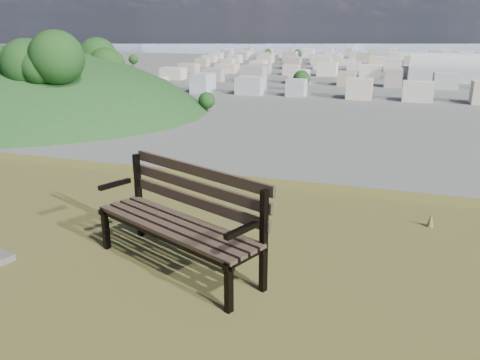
% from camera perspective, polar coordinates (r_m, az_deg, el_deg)
% --- Properties ---
extents(park_bench, '(1.94, 1.29, 0.97)m').
position_cam_1_polar(park_bench, '(4.55, -6.93, -4.00)').
color(park_bench, '#473529').
rests_on(park_bench, hilltop_mesa).
extents(arena, '(50.28, 27.01, 20.19)m').
position_cam_1_polar(arena, '(291.67, 24.83, 11.76)').
color(arena, silver).
rests_on(arena, ground).
extents(green_wooded_hill, '(173.87, 139.10, 86.94)m').
position_cam_1_polar(green_wooded_hill, '(191.67, -26.73, 7.77)').
color(green_wooded_hill, '#1A4218').
rests_on(green_wooded_hill, ground).
extents(city_blocks, '(395.00, 361.00, 7.00)m').
position_cam_1_polar(city_blocks, '(397.53, 18.24, 13.49)').
color(city_blocks, silver).
rests_on(city_blocks, ground).
extents(city_trees, '(406.52, 387.20, 9.98)m').
position_cam_1_polar(city_trees, '(323.39, 13.33, 13.34)').
color(city_trees, '#34281A').
rests_on(city_trees, ground).
extents(bay_water, '(2400.00, 700.00, 0.12)m').
position_cam_1_polar(bay_water, '(902.79, 18.56, 15.16)').
color(bay_water, '#92A5BA').
rests_on(bay_water, ground).
extents(far_hills, '(2050.00, 340.00, 60.00)m').
position_cam_1_polar(far_hills, '(1406.70, 16.19, 17.03)').
color(far_hills, '#9EB1C5').
rests_on(far_hills, ground).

